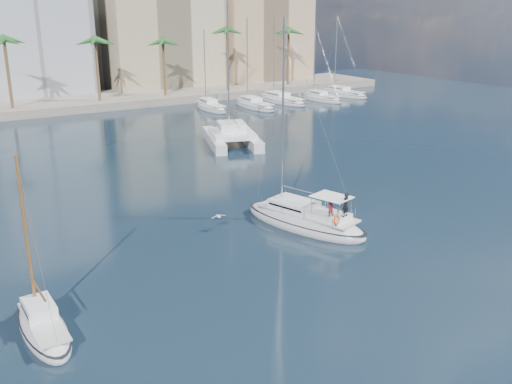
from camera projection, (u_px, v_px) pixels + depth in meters
ground at (278, 242)px, 37.65m from camera, size 160.00×160.00×0.00m
quay at (51, 105)px, 86.45m from camera, size 120.00×14.00×1.20m
building_beige at (159, 35)px, 101.96m from camera, size 20.00×14.00×20.00m
building_tan_right at (259, 38)px, 110.84m from camera, size 18.00×12.00×18.00m
palm_centre at (50, 40)px, 80.24m from camera, size 3.60×3.60×12.30m
palm_right at (254, 34)px, 97.54m from camera, size 3.60×3.60×12.30m
main_sloop at (305, 220)px, 40.11m from camera, size 5.88×10.50×14.86m
small_sloop at (44, 327)px, 26.93m from camera, size 2.04×6.29×9.02m
catamaran at (232, 135)px, 63.92m from camera, size 8.45×11.61×15.45m
seagull at (219, 216)px, 39.05m from camera, size 1.12×0.48×0.21m
moored_yacht_a at (211, 110)px, 85.57m from camera, size 3.37×9.52×11.90m
moored_yacht_b at (255, 108)px, 87.27m from camera, size 3.32×10.83×13.72m
moored_yacht_c at (282, 102)px, 92.18m from camera, size 3.98×12.33×15.54m
moored_yacht_d at (321, 101)px, 93.88m from camera, size 3.52×9.55×11.90m
moored_yacht_e at (343, 96)px, 98.80m from camera, size 4.61×11.11×13.72m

